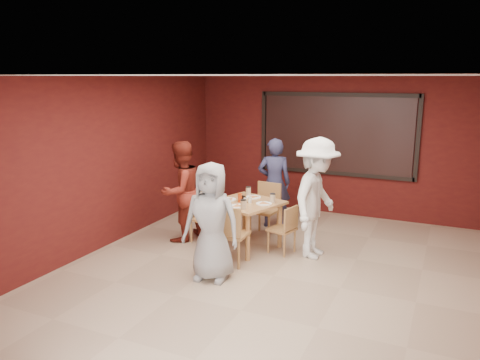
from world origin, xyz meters
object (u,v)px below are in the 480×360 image
at_px(chair_back, 266,206).
at_px(chair_right, 285,227).
at_px(diner_front, 211,222).
at_px(diner_right, 317,198).
at_px(dining_table, 246,208).
at_px(chair_left, 201,215).
at_px(chair_front, 230,232).
at_px(diner_back, 274,183).
at_px(diner_left, 181,191).

height_order(chair_back, chair_right, chair_back).
bearing_deg(diner_front, diner_right, 45.24).
distance_m(dining_table, diner_front, 1.32).
xyz_separation_m(dining_table, diner_front, (0.06, -1.31, 0.14)).
relative_size(chair_left, diner_right, 0.44).
bearing_deg(chair_back, diner_front, -89.97).
xyz_separation_m(chair_front, diner_right, (1.06, 0.89, 0.42)).
xyz_separation_m(chair_front, chair_left, (-0.91, 0.75, -0.06)).
relative_size(chair_right, diner_front, 0.47).
distance_m(chair_front, chair_left, 1.18).
bearing_deg(diner_front, dining_table, 85.39).
height_order(chair_back, diner_back, diner_back).
bearing_deg(diner_right, chair_front, 134.67).
bearing_deg(diner_front, chair_left, 117.49).
distance_m(chair_right, diner_back, 1.47).
bearing_deg(diner_back, chair_right, 97.49).
xyz_separation_m(chair_right, diner_right, (0.47, 0.09, 0.50)).
bearing_deg(chair_right, chair_front, -126.40).
distance_m(chair_right, diner_left, 1.91).
height_order(chair_front, diner_right, diner_right).
bearing_deg(diner_back, chair_front, 71.50).
relative_size(diner_front, diner_back, 0.99).
relative_size(diner_left, diner_right, 0.91).
bearing_deg(chair_right, diner_front, -114.91).
bearing_deg(diner_right, diner_front, 147.23).
bearing_deg(chair_back, chair_front, -88.96).
bearing_deg(chair_right, diner_left, -176.26).
relative_size(chair_front, diner_front, 0.56).
distance_m(dining_table, diner_right, 1.18).
distance_m(diner_back, diner_right, 1.63).
xyz_separation_m(chair_back, diner_back, (-0.05, 0.52, 0.31)).
bearing_deg(diner_back, diner_right, 113.74).
bearing_deg(chair_left, diner_front, -55.27).
distance_m(chair_front, chair_right, 1.00).
bearing_deg(diner_left, diner_front, 59.71).
bearing_deg(dining_table, chair_right, 2.12).
bearing_deg(chair_right, chair_left, -177.86).
relative_size(dining_table, chair_left, 1.51).
height_order(chair_left, diner_left, diner_left).
distance_m(chair_back, diner_right, 1.33).
xyz_separation_m(dining_table, diner_back, (0.01, 1.28, 0.15)).
bearing_deg(diner_front, diner_back, 83.82).
height_order(chair_front, diner_back, diner_back).
distance_m(dining_table, chair_left, 0.85).
bearing_deg(diner_left, chair_front, 75.75).
relative_size(chair_front, diner_right, 0.49).
height_order(chair_front, diner_left, diner_left).
relative_size(chair_right, diner_right, 0.42).
bearing_deg(chair_left, dining_table, 2.16).
bearing_deg(diner_right, diner_left, 99.83).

